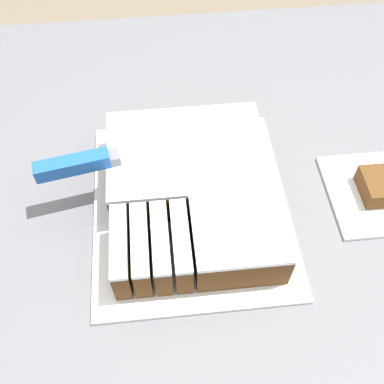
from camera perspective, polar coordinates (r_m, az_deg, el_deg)
The scene contains 6 objects.
countertop at distance 1.07m, azimuth -1.68°, elevation -18.67°, with size 1.40×1.10×0.94m.
cake_board at distance 0.67m, azimuth -0.00°, elevation -1.76°, with size 0.29×0.33×0.01m.
cake at distance 0.64m, azimuth 0.22°, elevation 0.28°, with size 0.23×0.28×0.06m.
knife at distance 0.64m, azimuth -12.06°, elevation 3.88°, with size 0.30×0.08×0.02m.
paper_napkin at distance 0.74m, azimuth 22.69°, elevation -0.06°, with size 0.15×0.15×0.01m.
brownie at distance 0.73m, azimuth 23.14°, elevation 0.75°, with size 0.06×0.06×0.03m.
Camera 1 is at (-0.00, -0.31, 1.50)m, focal length 42.00 mm.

